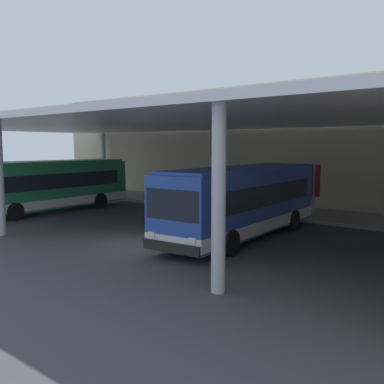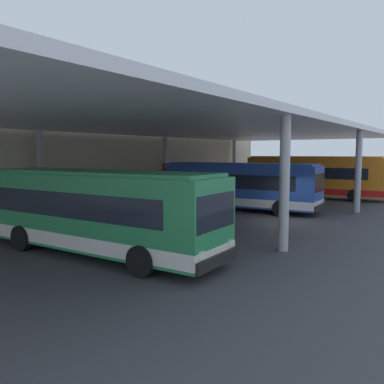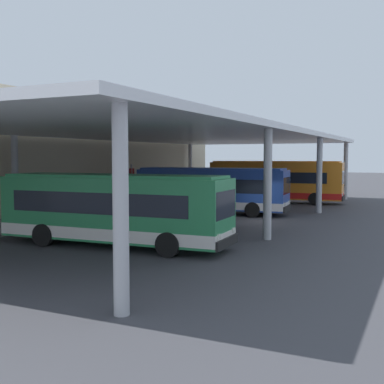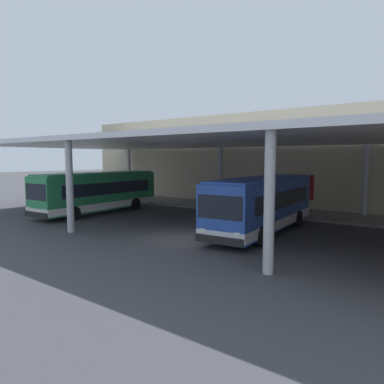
# 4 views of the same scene
# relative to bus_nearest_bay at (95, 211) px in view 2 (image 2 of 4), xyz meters

# --- Properties ---
(ground_plane) EXTENTS (200.00, 200.00, 0.00)m
(ground_plane) POSITION_rel_bus_nearest_bay_xyz_m (10.77, -3.07, -1.66)
(ground_plane) COLOR #3D3D42
(platform_kerb) EXTENTS (42.00, 4.50, 0.18)m
(platform_kerb) POSITION_rel_bus_nearest_bay_xyz_m (10.77, 8.68, -1.57)
(platform_kerb) COLOR gray
(platform_kerb) RESTS_ON ground
(station_building_facade) EXTENTS (48.00, 1.60, 8.36)m
(station_building_facade) POSITION_rel_bus_nearest_bay_xyz_m (10.77, 11.93, 2.53)
(station_building_facade) COLOR #C1B293
(station_building_facade) RESTS_ON ground
(canopy_shelter) EXTENTS (40.00, 17.00, 5.55)m
(canopy_shelter) POSITION_rel_bus_nearest_bay_xyz_m (10.77, 2.43, 3.66)
(canopy_shelter) COLOR silver
(canopy_shelter) RESTS_ON ground
(bus_nearest_bay) EXTENTS (3.06, 10.63, 3.17)m
(bus_nearest_bay) POSITION_rel_bus_nearest_bay_xyz_m (0.00, 0.00, 0.00)
(bus_nearest_bay) COLOR #28844C
(bus_nearest_bay) RESTS_ON ground
(bus_second_bay) EXTENTS (3.29, 10.69, 3.17)m
(bus_second_bay) POSITION_rel_bus_nearest_bay_xyz_m (13.45, 1.10, 0.00)
(bus_second_bay) COLOR #284CA8
(bus_second_bay) RESTS_ON ground
(bus_middle_bay) EXTENTS (3.36, 11.48, 3.57)m
(bus_middle_bay) POSITION_rel_bus_nearest_bay_xyz_m (23.54, -0.56, 0.19)
(bus_middle_bay) COLOR orange
(bus_middle_bay) RESTS_ON ground
(bench_waiting) EXTENTS (1.80, 0.45, 0.92)m
(bench_waiting) POSITION_rel_bus_nearest_bay_xyz_m (9.47, 8.74, -0.99)
(bench_waiting) COLOR #383D47
(bench_waiting) RESTS_ON platform_kerb
(trash_bin) EXTENTS (0.52, 0.52, 0.98)m
(trash_bin) POSITION_rel_bus_nearest_bay_xyz_m (12.61, 8.89, -0.98)
(trash_bin) COLOR #33383D
(trash_bin) RESTS_ON platform_kerb
(banner_sign) EXTENTS (0.70, 0.12, 3.20)m
(banner_sign) POSITION_rel_bus_nearest_bay_xyz_m (13.77, 7.87, 0.32)
(banner_sign) COLOR #B2B2B7
(banner_sign) RESTS_ON platform_kerb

